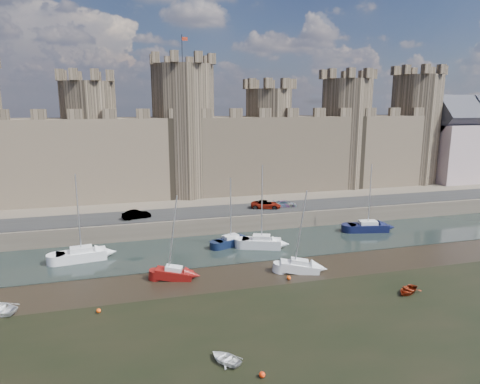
% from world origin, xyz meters
% --- Properties ---
extents(ground, '(160.00, 160.00, 0.00)m').
position_xyz_m(ground, '(0.00, 0.00, 0.00)').
color(ground, black).
rests_on(ground, ground).
extents(water_channel, '(160.00, 12.00, 0.08)m').
position_xyz_m(water_channel, '(0.00, 24.00, 0.04)').
color(water_channel, black).
rests_on(water_channel, ground).
extents(quay, '(160.00, 60.00, 2.50)m').
position_xyz_m(quay, '(0.00, 60.00, 1.25)').
color(quay, '#4C443A').
rests_on(quay, ground).
extents(road, '(160.00, 7.00, 0.10)m').
position_xyz_m(road, '(0.00, 34.00, 2.55)').
color(road, black).
rests_on(road, quay).
extents(castle, '(108.50, 11.00, 29.00)m').
position_xyz_m(castle, '(-0.64, 48.00, 11.67)').
color(castle, '#42382B').
rests_on(castle, quay).
extents(car_1, '(4.24, 2.42, 1.32)m').
position_xyz_m(car_1, '(-7.39, 32.81, 3.16)').
color(car_1, gray).
rests_on(car_1, quay).
extents(car_2, '(3.92, 2.07, 1.08)m').
position_xyz_m(car_2, '(16.05, 33.83, 3.04)').
color(car_2, gray).
rests_on(car_2, quay).
extents(car_3, '(5.19, 3.55, 1.32)m').
position_xyz_m(car_3, '(12.73, 33.71, 3.16)').
color(car_3, gray).
rests_on(car_3, quay).
extents(sailboat_0, '(6.02, 2.98, 10.80)m').
position_xyz_m(sailboat_0, '(-14.36, 24.07, 0.83)').
color(sailboat_0, silver).
rests_on(sailboat_0, ground).
extents(sailboat_1, '(4.99, 3.34, 9.31)m').
position_xyz_m(sailboat_1, '(4.69, 24.64, 0.75)').
color(sailboat_1, black).
rests_on(sailboat_1, ground).
extents(sailboat_2, '(5.55, 3.71, 11.17)m').
position_xyz_m(sailboat_2, '(8.41, 22.63, 0.87)').
color(sailboat_2, silver).
rests_on(sailboat_2, ground).
extents(sailboat_3, '(6.15, 3.40, 10.18)m').
position_xyz_m(sailboat_3, '(26.20, 25.53, 0.79)').
color(sailboat_3, black).
rests_on(sailboat_3, ground).
extents(sailboat_4, '(4.34, 2.64, 9.49)m').
position_xyz_m(sailboat_4, '(-4.05, 15.51, 0.71)').
color(sailboat_4, maroon).
rests_on(sailboat_4, ground).
extents(sailboat_5, '(4.77, 3.00, 9.61)m').
position_xyz_m(sailboat_5, '(10.10, 13.72, 0.70)').
color(sailboat_5, silver).
rests_on(sailboat_5, ground).
extents(dinghy_2, '(3.13, 3.37, 0.57)m').
position_xyz_m(dinghy_2, '(-2.12, -0.91, 0.28)').
color(dinghy_2, silver).
rests_on(dinghy_2, ground).
extents(dinghy_4, '(3.49, 3.19, 0.59)m').
position_xyz_m(dinghy_4, '(18.63, 5.67, 0.30)').
color(dinghy_4, maroon).
rests_on(dinghy_4, ground).
extents(buoy_1, '(0.42, 0.42, 0.42)m').
position_xyz_m(buoy_1, '(-11.73, 9.63, 0.21)').
color(buoy_1, '#FF4C0B').
rests_on(buoy_1, ground).
extents(buoy_2, '(0.46, 0.46, 0.46)m').
position_xyz_m(buoy_2, '(-0.04, -3.43, 0.23)').
color(buoy_2, '#FB320B').
rests_on(buoy_2, ground).
extents(buoy_3, '(0.48, 0.48, 0.48)m').
position_xyz_m(buoy_3, '(8.10, 12.00, 0.24)').
color(buoy_3, '#FF4C0B').
rests_on(buoy_3, ground).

